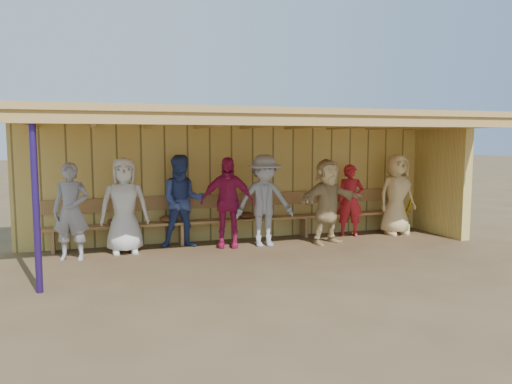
# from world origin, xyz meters

# --- Properties ---
(ground) EXTENTS (90.00, 90.00, 0.00)m
(ground) POSITION_xyz_m (0.00, 0.00, 0.00)
(ground) COLOR brown
(ground) RESTS_ON ground
(player_a) EXTENTS (0.69, 0.54, 1.65)m
(player_a) POSITION_xyz_m (-3.25, 0.40, 0.83)
(player_a) COLOR gray
(player_a) RESTS_ON ground
(player_b) EXTENTS (0.84, 0.55, 1.72)m
(player_b) POSITION_xyz_m (-2.37, 0.62, 0.86)
(player_b) COLOR silver
(player_b) RESTS_ON ground
(player_c) EXTENTS (0.90, 0.73, 1.74)m
(player_c) POSITION_xyz_m (-1.30, 0.81, 0.87)
(player_c) COLOR #33468C
(player_c) RESTS_ON ground
(player_d) EXTENTS (1.07, 0.68, 1.70)m
(player_d) POSITION_xyz_m (-0.50, 0.58, 0.85)
(player_d) COLOR #B71D54
(player_d) RESTS_ON ground
(player_e) EXTENTS (1.16, 0.71, 1.74)m
(player_e) POSITION_xyz_m (0.20, 0.43, 0.87)
(player_e) COLOR #919299
(player_e) RESTS_ON ground
(player_f) EXTENTS (1.61, 0.91, 1.66)m
(player_f) POSITION_xyz_m (1.43, 0.27, 0.83)
(player_f) COLOR tan
(player_f) RESTS_ON ground
(player_g) EXTENTS (0.65, 0.54, 1.51)m
(player_g) POSITION_xyz_m (2.23, 0.81, 0.75)
(player_g) COLOR red
(player_g) RESTS_ON ground
(player_h) EXTENTS (0.86, 0.58, 1.72)m
(player_h) POSITION_xyz_m (3.25, 0.65, 0.86)
(player_h) COLOR #E4C080
(player_h) RESTS_ON ground
(dugout_structure) EXTENTS (8.80, 3.20, 2.50)m
(dugout_structure) POSITION_xyz_m (0.39, 0.69, 1.69)
(dugout_structure) COLOR #DBBC5D
(dugout_structure) RESTS_ON ground
(bench) EXTENTS (7.60, 0.34, 0.93)m
(bench) POSITION_xyz_m (0.00, 1.12, 0.53)
(bench) COLOR #AD7F4A
(bench) RESTS_ON ground
(dugout_equipment) EXTENTS (6.38, 0.62, 0.80)m
(dugout_equipment) POSITION_xyz_m (-0.43, 0.99, 0.49)
(dugout_equipment) COLOR gold
(dugout_equipment) RESTS_ON ground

